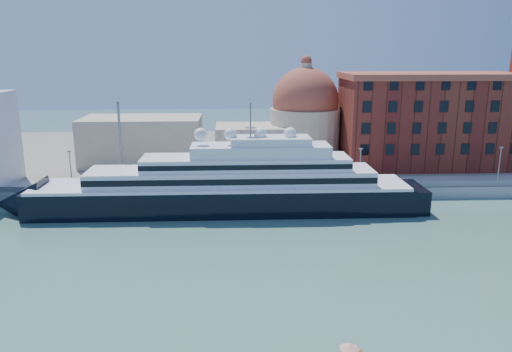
{
  "coord_description": "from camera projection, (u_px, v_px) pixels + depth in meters",
  "views": [
    {
      "loc": [
        3.43,
        -70.07,
        30.42
      ],
      "look_at": [
        7.47,
        18.0,
        8.26
      ],
      "focal_mm": 35.0,
      "sensor_mm": 36.0,
      "label": 1
    }
  ],
  "objects": [
    {
      "name": "ground",
      "position": [
        212.0,
        259.0,
        75.14
      ],
      "size": [
        400.0,
        400.0,
        0.0
      ],
      "primitive_type": "plane",
      "color": "#3C685F",
      "rests_on": "ground"
    },
    {
      "name": "quay",
      "position": [
        218.0,
        190.0,
        107.78
      ],
      "size": [
        180.0,
        10.0,
        2.5
      ],
      "primitive_type": "cube",
      "color": "gray",
      "rests_on": "ground"
    },
    {
      "name": "land",
      "position": [
        222.0,
        153.0,
        147.56
      ],
      "size": [
        260.0,
        72.0,
        2.0
      ],
      "primitive_type": "cube",
      "color": "slate",
      "rests_on": "ground"
    },
    {
      "name": "quay_fence",
      "position": [
        217.0,
        187.0,
        102.97
      ],
      "size": [
        180.0,
        0.1,
        1.2
      ],
      "primitive_type": "cube",
      "color": "slate",
      "rests_on": "quay"
    },
    {
      "name": "superyacht",
      "position": [
        210.0,
        190.0,
        96.33
      ],
      "size": [
        82.61,
        11.45,
        24.69
      ],
      "color": "black",
      "rests_on": "ground"
    },
    {
      "name": "warehouse",
      "position": [
        428.0,
        119.0,
        124.47
      ],
      "size": [
        43.0,
        19.0,
        23.25
      ],
      "color": "maroon",
      "rests_on": "land"
    },
    {
      "name": "church",
      "position": [
        245.0,
        129.0,
        128.69
      ],
      "size": [
        66.0,
        18.0,
        25.5
      ],
      "color": "beige",
      "rests_on": "land"
    },
    {
      "name": "lamp_posts",
      "position": [
        156.0,
        153.0,
        103.44
      ],
      "size": [
        120.8,
        2.4,
        18.0
      ],
      "color": "slate",
      "rests_on": "quay"
    }
  ]
}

